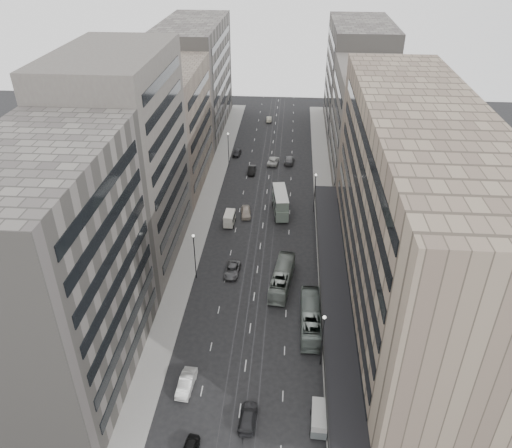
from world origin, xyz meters
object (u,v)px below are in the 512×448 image
(vw_microbus, at_px, (319,418))
(sedan_2, at_px, (232,270))
(bus_near, at_px, (311,318))
(panel_van, at_px, (229,218))
(double_decker, at_px, (280,202))
(pedestrian, at_px, (329,434))
(bus_far, at_px, (282,277))
(sedan_1, at_px, (186,383))

(vw_microbus, distance_m, sedan_2, 30.83)
(bus_near, height_order, vw_microbus, bus_near)
(panel_van, distance_m, sedan_2, 15.50)
(double_decker, relative_size, pedestrian, 4.32)
(double_decker, bearing_deg, sedan_2, -116.77)
(vw_microbus, bearing_deg, pedestrian, -59.82)
(panel_van, bearing_deg, double_decker, 29.57)
(bus_far, relative_size, double_decker, 1.27)
(double_decker, distance_m, vw_microbus, 48.44)
(panel_van, height_order, sedan_1, panel_van)
(vw_microbus, bearing_deg, bus_far, 103.92)
(panel_van, relative_size, pedestrian, 1.94)
(sedan_1, xyz_separation_m, pedestrian, (17.14, -6.11, 0.39))
(double_decker, bearing_deg, sedan_1, -110.23)
(bus_near, relative_size, panel_van, 2.88)
(bus_far, distance_m, sedan_2, 8.63)
(double_decker, relative_size, panel_van, 2.22)
(double_decker, bearing_deg, bus_far, -94.57)
(bus_near, distance_m, double_decker, 32.16)
(vw_microbus, bearing_deg, bus_near, 95.20)
(sedan_1, height_order, sedan_2, sedan_1)
(bus_near, distance_m, panel_van, 30.65)
(panel_van, distance_m, pedestrian, 48.02)
(sedan_2, relative_size, pedestrian, 2.40)
(bus_far, height_order, sedan_2, bus_far)
(panel_van, height_order, pedestrian, panel_van)
(bus_near, relative_size, sedan_1, 2.40)
(double_decker, xyz_separation_m, pedestrian, (7.11, -49.96, -1.38))
(double_decker, xyz_separation_m, vw_microbus, (6.11, -48.03, -1.29))
(double_decker, xyz_separation_m, sedan_1, (-10.04, -43.84, -1.76))
(sedan_2, distance_m, pedestrian, 33.00)
(bus_far, xyz_separation_m, panel_van, (-10.53, 17.78, -0.20))
(sedan_1, bearing_deg, sedan_2, 87.45)
(bus_near, bearing_deg, panel_van, -61.04)
(vw_microbus, relative_size, panel_van, 1.08)
(bus_far, relative_size, pedestrian, 5.47)
(sedan_1, bearing_deg, panel_van, 93.60)
(bus_near, relative_size, vw_microbus, 2.68)
(pedestrian, bearing_deg, sedan_1, -18.51)
(double_decker, distance_m, pedestrian, 50.48)
(bus_near, relative_size, double_decker, 1.30)
(vw_microbus, bearing_deg, sedan_1, 168.21)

